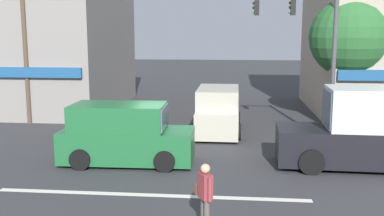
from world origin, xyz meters
TOP-DOWN VIEW (x-y plane):
  - ground_plane at (0.00, 0.00)m, footprint 120.00×120.00m
  - lane_marking_stripe at (0.00, -3.50)m, footprint 9.00×0.24m
  - building_left_block at (-11.21, 11.11)m, footprint 12.60×10.44m
  - street_tree at (7.73, 7.08)m, footprint 3.79×3.79m
  - utility_pole_near_left at (-8.07, 5.97)m, footprint 1.40×0.22m
  - traffic_light_mast at (5.28, 3.15)m, footprint 4.89×0.38m
  - van_crossing_leftbound at (-1.50, -0.45)m, footprint 4.64×2.12m
  - van_crossing_rightbound at (1.56, 4.71)m, footprint 2.06×4.61m
  - box_truck_approaching_near at (6.81, -0.17)m, footprint 5.66×2.36m
  - pedestrian_foreground_with_bag at (1.70, -5.81)m, footprint 0.46×0.67m

SIDE VIEW (x-z plane):
  - ground_plane at x=0.00m, z-range 0.00..0.00m
  - lane_marking_stripe at x=0.00m, z-range 0.00..0.01m
  - pedestrian_foreground_with_bag at x=1.70m, z-range 0.12..1.79m
  - van_crossing_leftbound at x=-1.50m, z-range -0.05..2.06m
  - van_crossing_rightbound at x=1.56m, z-range -0.05..2.06m
  - box_truck_approaching_near at x=6.81m, z-range -0.12..2.63m
  - utility_pole_near_left at x=-8.07m, z-range 0.15..7.23m
  - traffic_light_mast at x=5.28m, z-range 1.08..7.28m
  - building_left_block at x=-11.21m, z-range 0.00..8.50m
  - street_tree at x=7.73m, z-range 1.20..7.42m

